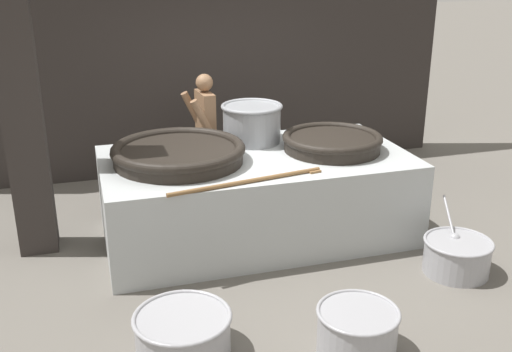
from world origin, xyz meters
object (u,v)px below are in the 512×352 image
object	(u,v)px
giant_wok_far	(332,141)
prep_bowl_extra	(183,332)
cook	(205,130)
giant_wok_near	(178,153)
stock_pot	(252,122)
prep_bowl_vegetables	(457,255)
prep_bowl_meat	(357,330)

from	to	relation	value
giant_wok_far	prep_bowl_extra	xyz separation A→B (m)	(-1.97, -1.81, -0.81)
giant_wok_far	cook	size ratio (longest dim) A/B	0.70
giant_wok_near	stock_pot	xyz separation A→B (m)	(0.91, 0.47, 0.12)
cook	prep_bowl_extra	distance (m)	3.41
giant_wok_far	prep_bowl_vegetables	size ratio (longest dim) A/B	1.29
giant_wok_near	prep_bowl_vegetables	xyz separation A→B (m)	(2.40, -1.39, -0.81)
prep_bowl_meat	cook	bearing A→B (deg)	95.93
prep_bowl_extra	stock_pot	bearing A→B (deg)	62.23
stock_pot	prep_bowl_vegetables	size ratio (longest dim) A/B	0.82
giant_wok_far	prep_bowl_meat	world-z (taller)	giant_wok_far
prep_bowl_vegetables	prep_bowl_meat	size ratio (longest dim) A/B	1.31
prep_bowl_meat	prep_bowl_vegetables	bearing A→B (deg)	30.57
giant_wok_near	prep_bowl_extra	size ratio (longest dim) A/B	1.79
stock_pot	cook	bearing A→B (deg)	111.56
giant_wok_near	prep_bowl_extra	bearing A→B (deg)	-99.92
giant_wok_near	prep_bowl_vegetables	bearing A→B (deg)	-30.13
giant_wok_near	prep_bowl_vegetables	world-z (taller)	giant_wok_near
cook	prep_bowl_vegetables	size ratio (longest dim) A/B	1.83
stock_pot	prep_bowl_vegetables	bearing A→B (deg)	-51.29
giant_wok_near	stock_pot	size ratio (longest dim) A/B	1.98
stock_pot	prep_bowl_meat	xyz separation A→B (m)	(0.03, -2.73, -0.92)
stock_pot	cook	distance (m)	1.00
cook	prep_bowl_vegetables	world-z (taller)	cook
giant_wok_near	prep_bowl_meat	distance (m)	2.57
giant_wok_near	prep_bowl_meat	world-z (taller)	giant_wok_near
giant_wok_near	prep_bowl_vegetables	size ratio (longest dim) A/B	1.63
giant_wok_far	prep_bowl_extra	bearing A→B (deg)	-137.54
prep_bowl_meat	prep_bowl_extra	bearing A→B (deg)	163.58
cook	prep_bowl_extra	size ratio (longest dim) A/B	2.02
cook	prep_bowl_meat	world-z (taller)	cook
giant_wok_near	giant_wok_far	bearing A→B (deg)	-2.74
prep_bowl_vegetables	giant_wok_far	bearing A→B (deg)	119.90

